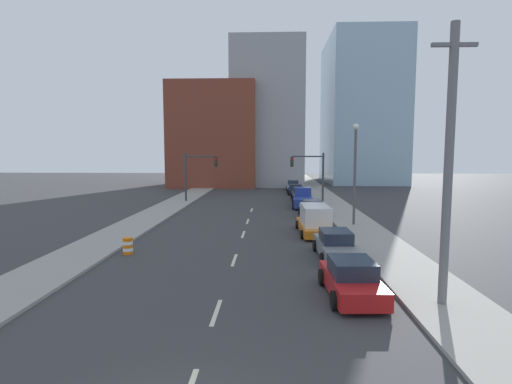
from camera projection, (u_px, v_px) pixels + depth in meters
The scene contains 23 objects.
sidewalk_left at pixel (192, 194), 53.60m from camera, with size 3.44×92.02×0.15m.
sidewalk_right at pixel (322, 195), 52.91m from camera, with size 3.44×92.02×0.15m.
lane_stripe_at_7m at pixel (216, 312), 14.50m from camera, with size 0.16×2.40×0.01m, color beige.
lane_stripe_at_14m at pixel (234, 260), 21.47m from camera, with size 0.16×2.40×0.01m, color beige.
lane_stripe_at_21m at pixel (243, 234), 28.11m from camera, with size 0.16×2.40×0.01m, color beige.
lane_stripe_at_26m at pixel (248, 221), 33.32m from camera, with size 0.16×2.40×0.01m, color beige.
lane_stripe_at_33m at pixel (252, 210), 39.84m from camera, with size 0.16×2.40×0.01m, color beige.
building_brick_left at pixel (216, 136), 69.03m from camera, with size 14.00×16.00×16.83m.
building_office_center at pixel (268, 117), 72.29m from camera, with size 12.00×20.00×24.06m.
building_glass_right at pixel (361, 112), 75.44m from camera, with size 13.00×20.00×26.64m.
traffic_signal_left at pixel (195, 170), 45.77m from camera, with size 3.83×0.35×5.66m.
traffic_signal_right at pixel (313, 171), 45.24m from camera, with size 3.83×0.35×5.66m.
utility_pole_right_near at pixel (449, 166), 14.46m from camera, with size 1.60×0.32×10.36m.
traffic_barrel at pixel (128, 246), 22.65m from camera, with size 0.56×0.56×0.95m.
street_lamp at pixel (355, 167), 30.72m from camera, with size 0.44×0.44×7.93m.
sedan_red at pixel (352, 279), 16.02m from camera, with size 2.32×4.52×1.53m.
sedan_gray at pixel (336, 245), 21.87m from camera, with size 2.16×4.78×1.53m.
box_truck_orange at pixel (315, 220), 28.20m from camera, with size 2.47×5.80×2.05m.
sedan_tan at pixel (311, 209), 35.59m from camera, with size 2.15×4.63×1.50m.
pickup_truck_blue at pixel (303, 199), 41.98m from camera, with size 2.42×5.78×2.01m.
sedan_brown at pixel (300, 194), 48.26m from camera, with size 2.18×4.41×1.51m.
sedan_navy at pixel (295, 190), 54.33m from camera, with size 2.13×4.23×1.35m.
sedan_silver at pixel (293, 186), 60.27m from camera, with size 2.26×4.84×1.46m.
Camera 1 is at (2.00, -6.90, 5.83)m, focal length 28.00 mm.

